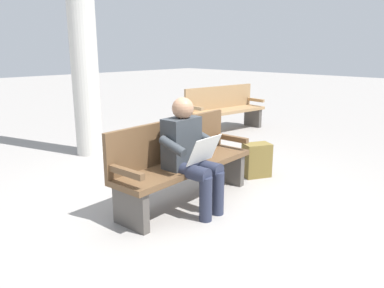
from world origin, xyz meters
name	(u,v)px	position (x,y,z in m)	size (l,w,h in m)	color
ground_plane	(186,202)	(0.00, 0.00, 0.00)	(40.00, 40.00, 0.00)	gray
bench_near	(181,161)	(0.01, -0.07, 0.46)	(1.83, 0.62, 0.90)	brown
person_seated	(190,152)	(0.12, 0.17, 0.63)	(0.59, 0.60, 1.18)	#33383D
backpack	(256,160)	(-1.26, 0.04, 0.22)	(0.41, 0.37, 0.45)	brown
bench_far	(224,108)	(-3.13, -2.08, 0.46)	(1.84, 0.67, 0.90)	#9E7A51
support_pillar	(81,19)	(-0.29, -2.51, 2.07)	(0.41, 0.41, 4.15)	beige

